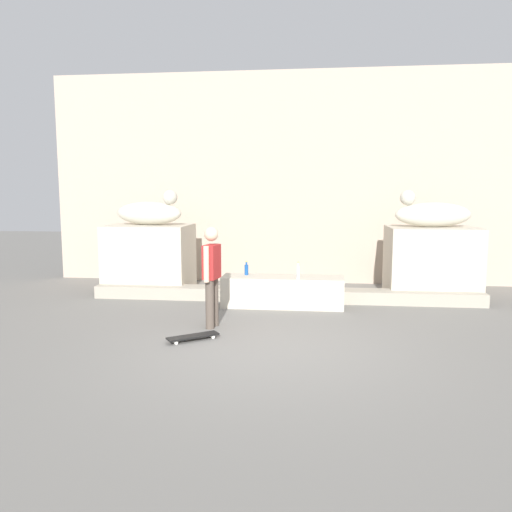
% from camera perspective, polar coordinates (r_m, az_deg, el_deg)
% --- Properties ---
extents(ground_plane, '(40.00, 40.00, 0.00)m').
position_cam_1_polar(ground_plane, '(7.23, 1.62, -10.74)').
color(ground_plane, slate).
extents(facade_wall, '(11.87, 0.60, 5.12)m').
position_cam_1_polar(facade_wall, '(12.65, 3.94, 8.77)').
color(facade_wall, '#BEAA95').
rests_on(facade_wall, ground_plane).
extents(pedestal_left, '(1.82, 1.37, 1.50)m').
position_cam_1_polar(pedestal_left, '(11.57, -11.98, -0.23)').
color(pedestal_left, beige).
rests_on(pedestal_left, ground_plane).
extents(pedestal_right, '(1.82, 1.37, 1.50)m').
position_cam_1_polar(pedestal_right, '(11.26, 19.29, -0.69)').
color(pedestal_right, beige).
rests_on(pedestal_right, ground_plane).
extents(statue_reclining_left, '(1.68, 0.90, 0.78)m').
position_cam_1_polar(statue_reclining_left, '(11.46, -11.96, 4.90)').
color(statue_reclining_left, beige).
rests_on(statue_reclining_left, pedestal_left).
extents(statue_reclining_right, '(1.66, 0.76, 0.78)m').
position_cam_1_polar(statue_reclining_right, '(11.16, 19.34, 4.58)').
color(statue_reclining_right, beige).
rests_on(statue_reclining_right, pedestal_right).
extents(ledge_block, '(2.36, 0.66, 0.60)m').
position_cam_1_polar(ledge_block, '(9.84, 3.02, -4.06)').
color(ledge_block, beige).
rests_on(ledge_block, ground_plane).
extents(skater, '(0.26, 0.53, 1.67)m').
position_cam_1_polar(skater, '(8.27, -5.06, -1.88)').
color(skater, brown).
rests_on(skater, ground_plane).
extents(skateboard, '(0.76, 0.64, 0.08)m').
position_cam_1_polar(skateboard, '(7.74, -7.19, -9.06)').
color(skateboard, black).
rests_on(skateboard, ground_plane).
extents(bottle_blue, '(0.08, 0.08, 0.27)m').
position_cam_1_polar(bottle_blue, '(9.96, -1.10, -1.53)').
color(bottle_blue, '#194C99').
rests_on(bottle_blue, ledge_block).
extents(bottle_clear, '(0.06, 0.06, 0.33)m').
position_cam_1_polar(bottle_clear, '(9.52, 4.82, -1.81)').
color(bottle_clear, silver).
rests_on(bottle_clear, ledge_block).
extents(stair_step, '(7.98, 0.50, 0.26)m').
position_cam_1_polar(stair_step, '(10.40, 3.20, -4.40)').
color(stair_step, '#A9A08F').
rests_on(stair_step, ground_plane).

